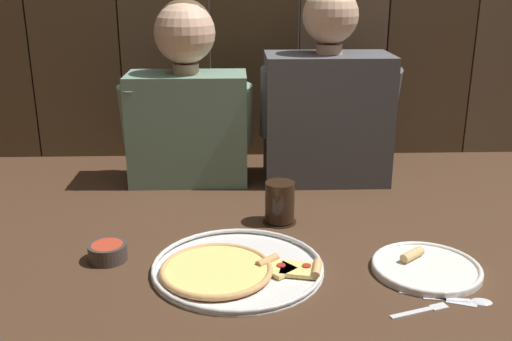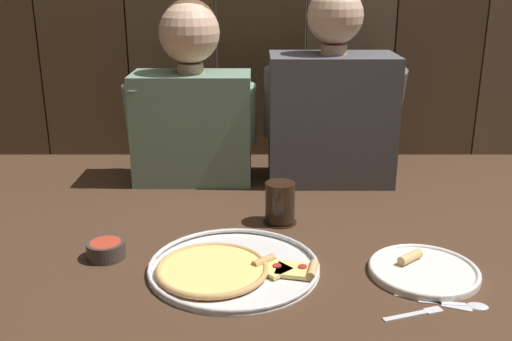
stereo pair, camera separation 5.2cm
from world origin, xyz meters
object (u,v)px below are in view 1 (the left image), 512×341
at_px(dinner_plate, 426,267).
at_px(drinking_glass, 280,203).
at_px(dipping_bowl, 108,251).
at_px(diner_right, 327,98).
at_px(diner_left, 187,99).
at_px(pizza_tray, 232,268).

distance_m(dinner_plate, drinking_glass, 0.43).
distance_m(dinner_plate, dipping_bowl, 0.74).
bearing_deg(dinner_plate, diner_right, 102.21).
bearing_deg(diner_right, diner_left, 179.91).
relative_size(dinner_plate, dipping_bowl, 2.69).
bearing_deg(diner_right, drinking_glass, -116.24).
bearing_deg(diner_left, diner_right, -0.09).
bearing_deg(drinking_glass, diner_left, 127.15).
relative_size(dipping_bowl, diner_left, 0.16).
distance_m(pizza_tray, diner_right, 0.74).
xyz_separation_m(dinner_plate, dipping_bowl, (-0.73, 0.08, 0.01)).
bearing_deg(diner_right, pizza_tray, -115.75).
bearing_deg(dinner_plate, drinking_glass, 137.45).
bearing_deg(diner_left, pizza_tray, -77.51).
bearing_deg(diner_left, dinner_plate, -47.82).
bearing_deg(pizza_tray, dipping_bowl, 166.77).
bearing_deg(pizza_tray, drinking_glass, 64.88).
distance_m(pizza_tray, dinner_plate, 0.44).
distance_m(dipping_bowl, diner_right, 0.85).
bearing_deg(drinking_glass, dinner_plate, -42.55).
distance_m(dipping_bowl, diner_left, 0.63).
xyz_separation_m(diner_left, diner_right, (0.44, -0.00, 0.00)).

